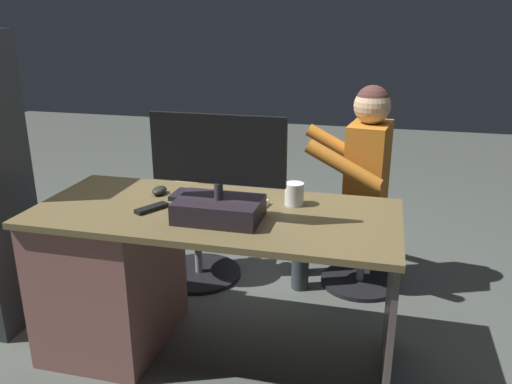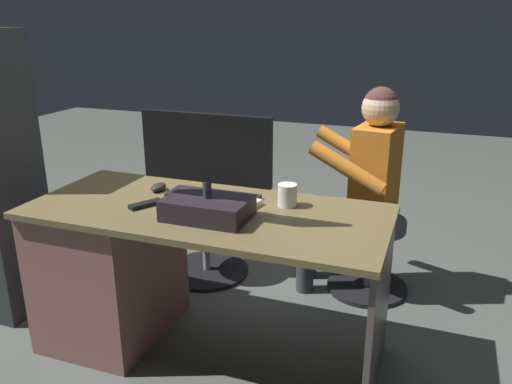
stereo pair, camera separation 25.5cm
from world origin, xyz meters
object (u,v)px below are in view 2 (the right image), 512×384
at_px(cup, 287,195).
at_px(teddy_bear, 205,177).
at_px(office_chair_teddy, 206,237).
at_px(visitor_chair, 370,249).
at_px(computer_mouse, 159,187).
at_px(person, 361,176).
at_px(monitor, 207,186).
at_px(tv_remote, 146,204).
at_px(keyboard, 213,196).
at_px(desk, 130,263).

bearing_deg(cup, teddy_bear, -40.18).
relative_size(office_chair_teddy, visitor_chair, 1.11).
bearing_deg(office_chair_teddy, visitor_chair, -171.98).
bearing_deg(teddy_bear, computer_mouse, 93.49).
xyz_separation_m(visitor_chair, person, (0.08, 0.01, 0.43)).
distance_m(cup, office_chair_teddy, 1.01).
bearing_deg(office_chair_teddy, monitor, 116.78).
bearing_deg(monitor, person, -117.52).
height_order(tv_remote, office_chair_teddy, tv_remote).
bearing_deg(person, office_chair_teddy, 8.02).
height_order(cup, person, person).
xyz_separation_m(keyboard, visitor_chair, (-0.63, -0.70, -0.47)).
distance_m(desk, tv_remote, 0.37).
relative_size(monitor, visitor_chair, 1.20).
height_order(desk, teddy_bear, teddy_bear).
xyz_separation_m(computer_mouse, teddy_bear, (0.03, -0.57, -0.12)).
bearing_deg(keyboard, cup, -176.69).
distance_m(computer_mouse, person, 1.08).
height_order(monitor, computer_mouse, monitor).
bearing_deg(office_chair_teddy, desk, 85.01).
relative_size(desk, tv_remote, 10.37).
bearing_deg(office_chair_teddy, teddy_bear, -90.00).
bearing_deg(person, computer_mouse, 39.03).
bearing_deg(keyboard, desk, 19.05).
bearing_deg(cup, person, -107.57).
bearing_deg(visitor_chair, tv_remote, 46.07).
bearing_deg(desk, teddy_bear, -94.90).
bearing_deg(keyboard, tv_remote, 39.96).
xyz_separation_m(teddy_bear, visitor_chair, (-0.95, -0.12, -0.36)).
height_order(office_chair_teddy, person, person).
bearing_deg(teddy_bear, keyboard, 118.86).
relative_size(tv_remote, teddy_bear, 0.39).
relative_size(monitor, computer_mouse, 5.68).
height_order(monitor, visitor_chair, monitor).
height_order(office_chair_teddy, teddy_bear, teddy_bear).
height_order(teddy_bear, person, person).
bearing_deg(computer_mouse, person, -140.97).
relative_size(teddy_bear, visitor_chair, 0.85).
xyz_separation_m(computer_mouse, office_chair_teddy, (0.03, -0.56, -0.49)).
relative_size(computer_mouse, cup, 0.98).
distance_m(keyboard, visitor_chair, 1.05).
height_order(computer_mouse, cup, cup).
bearing_deg(person, visitor_chair, -171.98).
distance_m(monitor, computer_mouse, 0.45).
distance_m(computer_mouse, teddy_bear, 0.58).
height_order(cup, visitor_chair, cup).
xyz_separation_m(desk, person, (-0.94, -0.82, 0.30)).
xyz_separation_m(desk, cup, (-0.72, -0.15, 0.38)).
xyz_separation_m(desk, monitor, (-0.46, 0.09, 0.47)).
bearing_deg(person, keyboard, 51.17).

